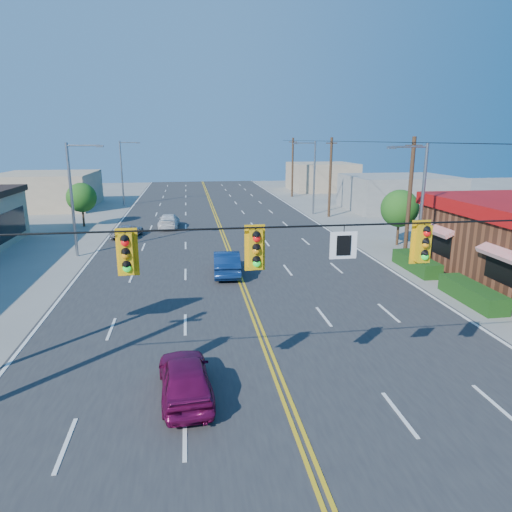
{
  "coord_description": "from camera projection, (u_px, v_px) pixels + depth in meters",
  "views": [
    {
      "loc": [
        -2.91,
        -11.52,
        8.24
      ],
      "look_at": [
        0.55,
        11.67,
        2.2
      ],
      "focal_mm": 32.0,
      "sensor_mm": 36.0,
      "label": 1
    }
  ],
  "objects": [
    {
      "name": "ground",
      "position": [
        296.0,
        425.0,
        13.51
      ],
      "size": [
        160.0,
        160.0,
        0.0
      ],
      "primitive_type": "plane",
      "color": "gray",
      "rests_on": "ground"
    },
    {
      "name": "road",
      "position": [
        231.0,
        257.0,
        32.66
      ],
      "size": [
        20.0,
        120.0,
        0.06
      ],
      "primitive_type": "cube",
      "color": "#2D2D30",
      "rests_on": "ground"
    },
    {
      "name": "signal_span",
      "position": [
        295.0,
        267.0,
        12.27
      ],
      "size": [
        24.32,
        0.34,
        9.0
      ],
      "color": "#47301E",
      "rests_on": "ground"
    },
    {
      "name": "streetlight_se",
      "position": [
        419.0,
        203.0,
        27.33
      ],
      "size": [
        2.55,
        0.25,
        8.0
      ],
      "color": "gray",
      "rests_on": "ground"
    },
    {
      "name": "streetlight_ne",
      "position": [
        313.0,
        174.0,
        50.32
      ],
      "size": [
        2.55,
        0.25,
        8.0
      ],
      "color": "gray",
      "rests_on": "ground"
    },
    {
      "name": "streetlight_sw",
      "position": [
        74.0,
        194.0,
        31.91
      ],
      "size": [
        2.55,
        0.25,
        8.0
      ],
      "color": "gray",
      "rests_on": "ground"
    },
    {
      "name": "streetlight_nw",
      "position": [
        123.0,
        170.0,
        56.82
      ],
      "size": [
        2.55,
        0.25,
        8.0
      ],
      "color": "gray",
      "rests_on": "ground"
    },
    {
      "name": "utility_pole_near",
      "position": [
        409.0,
        199.0,
        31.44
      ],
      "size": [
        0.28,
        0.28,
        8.4
      ],
      "primitive_type": "cylinder",
      "color": "#47301E",
      "rests_on": "ground"
    },
    {
      "name": "utility_pole_mid",
      "position": [
        330.0,
        178.0,
        48.68
      ],
      "size": [
        0.28,
        0.28,
        8.4
      ],
      "primitive_type": "cylinder",
      "color": "#47301E",
      "rests_on": "ground"
    },
    {
      "name": "utility_pole_far",
      "position": [
        293.0,
        168.0,
        65.92
      ],
      "size": [
        0.28,
        0.28,
        8.4
      ],
      "primitive_type": "cylinder",
      "color": "#47301E",
      "rests_on": "ground"
    },
    {
      "name": "tree_kfc_rear",
      "position": [
        400.0,
        208.0,
        35.77
      ],
      "size": [
        2.94,
        2.94,
        4.41
      ],
      "color": "#47301E",
      "rests_on": "ground"
    },
    {
      "name": "tree_west",
      "position": [
        81.0,
        198.0,
        43.52
      ],
      "size": [
        2.8,
        2.8,
        4.2
      ],
      "color": "#47301E",
      "rests_on": "ground"
    },
    {
      "name": "bld_east_mid",
      "position": [
        398.0,
        193.0,
        54.46
      ],
      "size": [
        12.0,
        10.0,
        4.0
      ],
      "primitive_type": "cube",
      "color": "gray",
      "rests_on": "ground"
    },
    {
      "name": "bld_west_far",
      "position": [
        48.0,
        190.0,
        56.11
      ],
      "size": [
        11.0,
        12.0,
        4.2
      ],
      "primitive_type": "cube",
      "color": "tan",
      "rests_on": "ground"
    },
    {
      "name": "bld_east_far",
      "position": [
        322.0,
        177.0,
        75.05
      ],
      "size": [
        10.0,
        10.0,
        4.4
      ],
      "primitive_type": "cube",
      "color": "tan",
      "rests_on": "ground"
    },
    {
      "name": "car_magenta",
      "position": [
        185.0,
        379.0,
        14.79
      ],
      "size": [
        1.95,
        4.17,
        1.38
      ],
      "primitive_type": "imported",
      "rotation": [
        0.0,
        0.0,
        3.22
      ],
      "color": "maroon",
      "rests_on": "ground"
    },
    {
      "name": "car_blue",
      "position": [
        227.0,
        263.0,
        28.26
      ],
      "size": [
        1.78,
        4.58,
        1.49
      ],
      "primitive_type": "imported",
      "rotation": [
        0.0,
        0.0,
        3.1
      ],
      "color": "navy",
      "rests_on": "ground"
    },
    {
      "name": "car_white",
      "position": [
        169.0,
        221.0,
        43.16
      ],
      "size": [
        2.0,
        4.57,
        1.31
      ],
      "primitive_type": "imported",
      "rotation": [
        0.0,
        0.0,
        3.1
      ],
      "color": "white",
      "rests_on": "ground"
    },
    {
      "name": "car_silver",
      "position": [
        128.0,
        232.0,
        39.07
      ],
      "size": [
        2.76,
        4.14,
        1.06
      ],
      "primitive_type": "imported",
      "rotation": [
        0.0,
        0.0,
        2.85
      ],
      "color": "#A8A7AC",
      "rests_on": "ground"
    }
  ]
}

